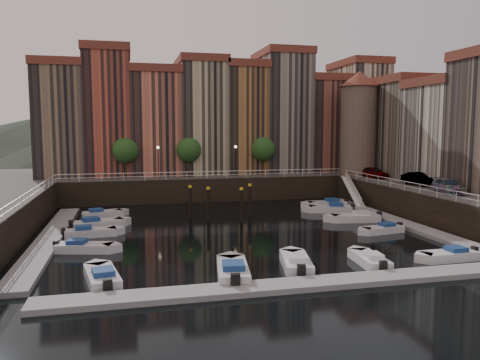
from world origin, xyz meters
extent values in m
plane|color=black|center=(0.00, 0.00, 0.00)|extent=(200.00, 200.00, 0.00)
cube|color=black|center=(0.00, 26.00, 1.50)|extent=(80.00, 20.00, 3.00)
cube|color=gray|center=(-16.20, -1.00, 0.17)|extent=(2.00, 28.00, 0.35)
cube|color=gray|center=(16.20, -1.00, 0.17)|extent=(2.00, 28.00, 0.35)
cube|color=gray|center=(0.00, -17.00, 0.17)|extent=(30.00, 2.00, 0.35)
cone|color=#2D382D|center=(-30.00, 110.00, 7.00)|extent=(80.00, 80.00, 14.00)
cone|color=#2D382D|center=(5.00, 110.00, 9.00)|extent=(100.00, 100.00, 18.00)
cone|color=#2D382D|center=(40.00, 110.00, 6.00)|extent=(70.00, 70.00, 12.00)
cube|color=#7B654E|center=(-18.00, 23.50, 10.00)|extent=(6.00, 10.00, 14.00)
cube|color=brown|center=(-18.00, 23.50, 17.50)|extent=(6.30, 10.30, 1.00)
cube|color=#B04C37|center=(-12.10, 23.50, 11.00)|extent=(5.80, 10.00, 16.00)
cube|color=brown|center=(-12.10, 23.50, 19.50)|extent=(6.10, 10.30, 1.00)
cube|color=#D07155|center=(-5.95, 23.50, 9.75)|extent=(6.50, 10.00, 13.50)
cube|color=brown|center=(-5.95, 23.50, 17.00)|extent=(6.80, 10.30, 1.00)
cube|color=#C2B489|center=(0.40, 23.50, 10.50)|extent=(6.20, 10.00, 15.00)
cube|color=brown|center=(0.40, 23.50, 18.50)|extent=(6.50, 10.30, 1.00)
cube|color=#9E6C3A|center=(6.30, 23.50, 10.25)|extent=(5.60, 10.00, 14.50)
cube|color=brown|center=(6.30, 23.50, 18.00)|extent=(5.90, 10.30, 1.00)
cube|color=gray|center=(12.30, 23.50, 11.25)|extent=(6.40, 10.00, 16.50)
cube|color=brown|center=(12.30, 23.50, 20.00)|extent=(6.70, 10.30, 1.00)
cube|color=brown|center=(18.50, 23.50, 9.50)|extent=(6.00, 10.00, 13.00)
cube|color=brown|center=(18.50, 23.50, 16.50)|extent=(6.30, 10.30, 1.00)
cube|color=beige|center=(24.45, 23.50, 10.75)|extent=(5.90, 10.00, 15.50)
cube|color=brown|center=(24.45, 23.50, 19.00)|extent=(6.20, 10.30, 1.00)
cube|color=#796B5B|center=(26.50, 12.00, 9.00)|extent=(9.00, 8.00, 12.00)
cube|color=brown|center=(26.50, 12.00, 15.50)|extent=(9.30, 8.30, 1.00)
cube|color=beige|center=(26.50, 4.00, 8.50)|extent=(9.00, 8.00, 11.00)
cube|color=brown|center=(26.50, 4.00, 14.50)|extent=(9.30, 8.30, 1.00)
cylinder|color=#6B5B4C|center=(20.00, 14.50, 9.00)|extent=(4.60, 4.60, 12.00)
cone|color=brown|center=(20.00, 14.50, 15.80)|extent=(5.20, 5.20, 2.00)
cylinder|color=black|center=(-10.00, 18.20, 4.20)|extent=(0.30, 0.30, 2.40)
sphere|color=#1E4719|center=(-10.00, 18.20, 6.60)|extent=(3.20, 3.20, 3.20)
cylinder|color=black|center=(-2.00, 18.20, 4.20)|extent=(0.30, 0.30, 2.40)
sphere|color=#1E4719|center=(-2.00, 18.20, 6.60)|extent=(3.20, 3.20, 3.20)
cylinder|color=black|center=(8.00, 18.20, 4.20)|extent=(0.30, 0.30, 2.40)
sphere|color=#1E4719|center=(8.00, 18.20, 6.60)|extent=(3.20, 3.20, 3.20)
cylinder|color=black|center=(-6.00, 17.20, 5.00)|extent=(0.12, 0.12, 4.00)
sphere|color=#FFD88C|center=(-6.00, 17.20, 7.00)|extent=(0.36, 0.36, 0.36)
cylinder|color=black|center=(4.00, 17.20, 5.00)|extent=(0.12, 0.12, 4.00)
sphere|color=#FFD88C|center=(4.00, 17.20, 7.00)|extent=(0.36, 0.36, 0.36)
cube|color=white|center=(0.00, 16.00, 3.95)|extent=(36.00, 0.08, 0.08)
cube|color=white|center=(0.00, 16.00, 3.50)|extent=(36.00, 0.06, 0.06)
cube|color=white|center=(18.00, -1.00, 3.95)|extent=(0.08, 34.00, 0.08)
cube|color=white|center=(18.00, -1.00, 3.50)|extent=(0.06, 34.00, 0.06)
cube|color=white|center=(-18.00, -1.00, 3.95)|extent=(0.08, 34.00, 0.08)
cube|color=white|center=(-18.00, -1.00, 3.50)|extent=(0.06, 34.00, 0.06)
cube|color=white|center=(17.10, 10.00, 1.75)|extent=(2.78, 8.26, 2.81)
cube|color=white|center=(17.10, 10.00, 2.25)|extent=(1.93, 8.32, 3.65)
cylinder|color=black|center=(-1.84, 4.15, 1.50)|extent=(0.32, 0.32, 3.60)
cylinder|color=yellow|center=(-1.84, 4.15, 3.35)|extent=(0.36, 0.36, 0.25)
cylinder|color=black|center=(-3.45, 5.85, 1.50)|extent=(0.32, 0.32, 3.60)
cylinder|color=yellow|center=(-3.45, 5.85, 3.35)|extent=(0.36, 0.36, 0.25)
cylinder|color=black|center=(1.33, 2.90, 1.50)|extent=(0.32, 0.32, 3.60)
cylinder|color=yellow|center=(1.33, 2.90, 3.35)|extent=(0.36, 0.36, 0.25)
cylinder|color=black|center=(2.97, 5.83, 1.50)|extent=(0.32, 0.32, 3.60)
cylinder|color=yellow|center=(2.97, 5.83, 3.35)|extent=(0.36, 0.36, 0.25)
cube|color=silver|center=(-13.02, -5.60, 0.29)|extent=(4.49, 2.67, 0.72)
cube|color=navy|center=(-13.58, -5.45, 0.72)|extent=(1.59, 1.46, 0.48)
cube|color=black|center=(-15.15, -5.03, 0.53)|extent=(0.45, 0.55, 0.67)
cube|color=silver|center=(-12.99, -0.31, 0.29)|extent=(4.40, 2.06, 0.73)
cube|color=navy|center=(-13.56, -0.37, 0.73)|extent=(1.46, 1.29, 0.48)
cube|color=black|center=(-15.20, -0.53, 0.53)|extent=(0.38, 0.52, 0.68)
cube|color=silver|center=(-12.58, 3.24, 0.32)|extent=(4.99, 3.09, 0.80)
cube|color=navy|center=(-13.19, 3.05, 0.80)|extent=(1.79, 1.65, 0.53)
cube|color=black|center=(-14.91, 2.52, 0.58)|extent=(0.51, 0.62, 0.74)
cube|color=silver|center=(-12.53, 8.67, 0.29)|extent=(4.58, 2.87, 0.73)
cube|color=navy|center=(-13.09, 8.49, 0.73)|extent=(1.65, 1.52, 0.49)
cube|color=black|center=(-14.66, 7.99, 0.54)|extent=(0.47, 0.57, 0.68)
cube|color=silver|center=(12.52, -14.00, 0.28)|extent=(4.15, 1.67, 0.70)
cube|color=navy|center=(13.08, -13.99, 0.70)|extent=(1.33, 1.15, 0.47)
cube|color=black|center=(14.67, -13.96, 0.51)|extent=(0.34, 0.47, 0.65)
cube|color=silver|center=(12.49, -4.97, 0.27)|extent=(4.11, 2.18, 0.66)
cube|color=navy|center=(13.01, -4.87, 0.66)|extent=(1.41, 1.27, 0.44)
cube|color=black|center=(14.49, -4.60, 0.49)|extent=(0.38, 0.49, 0.62)
cube|color=silver|center=(12.56, 0.34, 0.32)|extent=(4.99, 2.56, 0.81)
cube|color=silver|center=(13.20, 0.24, 0.81)|extent=(1.70, 1.52, 0.54)
cube|color=black|center=(15.02, -0.05, 0.60)|extent=(0.46, 0.59, 0.76)
cube|color=silver|center=(12.31, 5.81, 0.32)|extent=(5.03, 3.20, 0.80)
cube|color=navy|center=(12.92, 5.61, 0.80)|extent=(1.82, 1.69, 0.53)
cube|color=black|center=(14.64, 5.04, 0.59)|extent=(0.52, 0.62, 0.75)
cube|color=silver|center=(13.30, 9.01, 0.31)|extent=(4.78, 2.27, 0.79)
cube|color=navy|center=(13.93, 8.94, 0.79)|extent=(1.60, 1.41, 0.52)
cube|color=black|center=(15.70, 8.75, 0.58)|extent=(0.42, 0.56, 0.73)
cube|color=silver|center=(-11.35, -13.36, 0.31)|extent=(2.54, 4.74, 0.77)
cube|color=navy|center=(-11.23, -13.96, 0.77)|extent=(1.47, 1.63, 0.51)
cube|color=black|center=(-10.91, -15.67, 0.56)|extent=(0.57, 0.45, 0.71)
cube|color=silver|center=(-3.34, -14.10, 0.34)|extent=(2.66, 5.18, 0.84)
cube|color=navy|center=(-3.44, -14.77, 0.84)|extent=(1.58, 1.77, 0.56)
cube|color=black|center=(-3.74, -16.65, 0.62)|extent=(0.62, 0.48, 0.79)
cube|color=silver|center=(1.23, -13.25, 0.31)|extent=(2.71, 4.86, 0.78)
cube|color=silver|center=(1.09, -13.86, 0.78)|extent=(1.54, 1.69, 0.52)
cube|color=black|center=(0.71, -15.59, 0.57)|extent=(0.59, 0.47, 0.73)
cube|color=silver|center=(6.47, -13.60, 0.28)|extent=(1.95, 4.23, 0.70)
cube|color=silver|center=(6.42, -14.16, 0.70)|extent=(1.23, 1.40, 0.47)
cube|color=black|center=(6.28, -15.74, 0.51)|extent=(0.49, 0.37, 0.65)
imported|color=gray|center=(20.63, 11.31, 3.70)|extent=(2.83, 4.44, 1.41)
imported|color=gray|center=(21.55, 2.95, 3.73)|extent=(2.24, 4.61, 1.46)
imported|color=gray|center=(20.68, -2.93, 3.68)|extent=(3.00, 5.02, 1.36)
camera|label=1|loc=(-9.55, -42.23, 9.35)|focal=35.00mm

